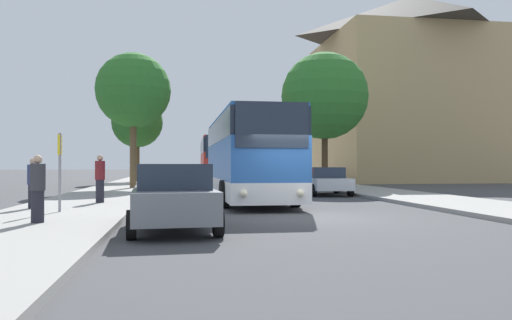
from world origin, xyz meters
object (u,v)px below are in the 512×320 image
Objects in this scene: tree_left_near at (137,122)px; tree_left_far at (133,91)px; bus_front at (247,157)px; bus_middle at (219,161)px; parked_car_left_curb at (173,197)px; tree_right_near at (325,96)px; parked_car_right_far at (279,176)px; parked_car_right_near at (325,181)px; pedestrian_walking_back at (38,189)px; bus_stop_sign at (60,163)px; pedestrian_waiting_far at (100,178)px; pedestrian_waiting_near at (33,183)px.

tree_left_far is (0.69, -11.64, 0.98)m from tree_left_near.
bus_front is 1.06× the size of bus_middle.
bus_middle is 9.30m from tree_left_near.
tree_right_near reaches higher than parked_car_left_curb.
parked_car_right_far is at bearing 26.05° from tree_left_far.
bus_front is 2.83× the size of parked_car_right_near.
tree_left_far is (-10.12, 6.45, 5.32)m from parked_car_right_near.
parked_car_left_curb reaches higher than parked_car_right_near.
pedestrian_walking_back is (-10.78, -11.87, 0.23)m from parked_car_right_near.
bus_stop_sign is at bearing -105.42° from bus_middle.
bus_stop_sign is (-6.45, -21.12, -0.22)m from bus_middle.
parked_car_right_near is (4.46, -12.11, -1.09)m from bus_middle.
tree_left_near is at bearing 166.14° from pedestrian_walking_back.
tree_left_near is at bearing -30.32° from parked_car_right_far.
pedestrian_waiting_near is at bearing -137.39° from pedestrian_waiting_far.
bus_middle is 1.30× the size of tree_right_near.
tree_left_near is at bearing 137.60° from tree_right_near.
parked_car_right_far is 7.45m from tree_right_near.
bus_middle is 2.68× the size of parked_car_right_near.
parked_car_right_near is 1.79× the size of bus_stop_sign.
bus_stop_sign is (-10.85, -20.38, 0.87)m from parked_car_right_far.
parked_car_right_near is at bearing 123.83° from pedestrian_walking_back.
parked_car_right_far is 1.70× the size of bus_stop_sign.
tree_right_near is at bearing 131.34° from pedestrian_walking_back.
bus_middle is 1.37× the size of tree_left_far.
parked_car_left_curb is 5.13m from bus_stop_sign.
bus_front is at bearing -123.18° from tree_right_near.
bus_stop_sign is at bearing -129.69° from tree_right_near.
bus_front is 6.71× the size of pedestrian_waiting_far.
parked_car_right_near is at bearing 20.13° from pedestrian_waiting_far.
parked_car_left_curb is 0.47× the size of tree_right_near.
pedestrian_waiting_far is (-5.77, -2.12, -0.85)m from bus_front.
parked_car_left_curb is 3.37m from pedestrian_walking_back.
tree_right_near is (12.74, -11.63, 0.90)m from tree_left_near.
parked_car_right_far is 22.47m from pedestrian_waiting_near.
bus_front is at bearing 129.60° from pedestrian_walking_back.
parked_car_left_curb is 20.11m from tree_left_far.
bus_front is 8.52m from bus_stop_sign.
tree_right_near is (12.84, 15.47, 4.37)m from bus_stop_sign.
pedestrian_waiting_near is 2.77m from pedestrian_waiting_far.
bus_stop_sign reaches higher than parked_car_left_curb.
pedestrian_walking_back is at bearing -92.06° from tree_left_far.
tree_right_near is (9.47, 19.25, 5.18)m from parked_car_left_curb.
bus_stop_sign is 1.88m from pedestrian_waiting_near.
tree_left_far is at bearing -179.96° from tree_right_near.
bus_middle reaches higher than parked_car_right_far.
parked_car_right_far is 25.58m from pedestrian_walking_back.
parked_car_left_curb is 1.01× the size of parked_car_right_far.
pedestrian_waiting_near is 26.10m from tree_left_near.
bus_front is 8.69m from pedestrian_waiting_near.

